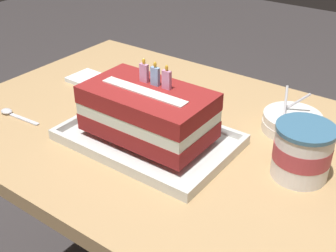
# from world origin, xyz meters

# --- Properties ---
(dining_table) EXTENTS (1.17, 0.74, 0.76)m
(dining_table) POSITION_xyz_m (0.00, 0.00, 0.65)
(dining_table) COLOR tan
(dining_table) RESTS_ON ground_plane
(foil_tray) EXTENTS (0.38, 0.25, 0.02)m
(foil_tray) POSITION_xyz_m (-0.05, -0.08, 0.77)
(foil_tray) COLOR silver
(foil_tray) RESTS_ON dining_table
(birthday_cake) EXTENTS (0.28, 0.16, 0.16)m
(birthday_cake) POSITION_xyz_m (-0.05, -0.08, 0.84)
(birthday_cake) COLOR maroon
(birthday_cake) RESTS_ON foil_tray
(bowl_stack) EXTENTS (0.14, 0.14, 0.10)m
(bowl_stack) POSITION_xyz_m (0.19, 0.16, 0.79)
(bowl_stack) COLOR white
(bowl_stack) RESTS_ON dining_table
(ice_cream_tub) EXTENTS (0.11, 0.11, 0.11)m
(ice_cream_tub) POSITION_xyz_m (0.27, 0.00, 0.82)
(ice_cream_tub) COLOR white
(ice_cream_tub) RESTS_ON dining_table
(serving_spoon_by_bowls) EXTENTS (0.13, 0.03, 0.01)m
(serving_spoon_by_bowls) POSITION_xyz_m (-0.40, -0.19, 0.77)
(serving_spoon_by_bowls) COLOR silver
(serving_spoon_by_bowls) RESTS_ON dining_table
(napkin_pile) EXTENTS (0.09, 0.09, 0.01)m
(napkin_pile) POSITION_xyz_m (-0.40, 0.07, 0.77)
(napkin_pile) COLOR white
(napkin_pile) RESTS_ON dining_table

